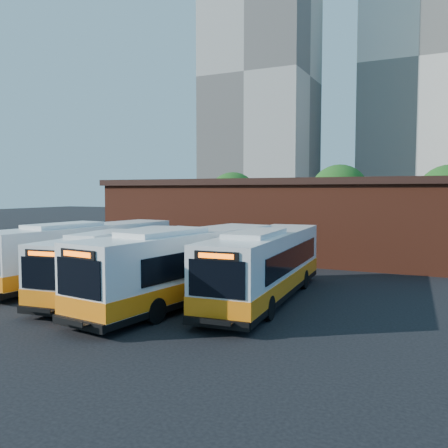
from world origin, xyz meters
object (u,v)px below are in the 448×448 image
at_px(bus_east, 265,268).
at_px(bus_midwest, 120,264).
at_px(bus_west, 85,255).
at_px(bus_mideast, 185,268).
at_px(transit_worker, 145,298).

bearing_deg(bus_east, bus_midwest, -170.38).
distance_m(bus_west, bus_mideast, 8.25).
distance_m(bus_west, bus_east, 11.37).
bearing_deg(bus_east, bus_west, 177.24).
xyz_separation_m(bus_midwest, bus_east, (7.56, 1.82, 0.09)).
relative_size(bus_midwest, bus_mideast, 0.92).
bearing_deg(bus_midwest, bus_east, 7.09).
height_order(bus_west, bus_mideast, bus_mideast).
bearing_deg(transit_worker, bus_midwest, 65.56).
height_order(bus_west, bus_midwest, bus_west).
distance_m(bus_east, transit_worker, 6.45).
distance_m(bus_west, bus_midwest, 4.13).
relative_size(bus_west, bus_east, 1.01).
height_order(bus_midwest, bus_east, bus_east).
relative_size(bus_west, transit_worker, 7.63).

